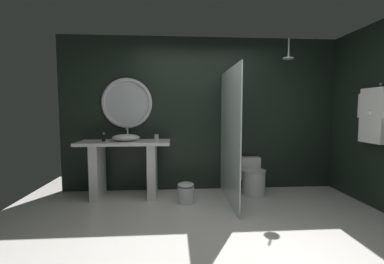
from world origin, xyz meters
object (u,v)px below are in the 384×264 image
Objects in this scene: round_wall_mirror at (127,103)px; waste_bin at (186,192)px; hanging_bathrobe at (374,114)px; tumbler_cup at (156,137)px; toilet at (252,178)px; rain_shower_head at (288,56)px; vessel_sink at (126,137)px; soap_dispenser at (104,138)px.

round_wall_mirror is 2.68× the size of waste_bin.
waste_bin is (-2.55, 0.41, -1.17)m from hanging_bathrobe.
tumbler_cup reaches higher than toilet.
toilet is (-1.43, 0.77, -1.07)m from hanging_bathrobe.
hanging_bathrobe reaches higher than tumbler_cup.
round_wall_mirror reaches higher than toilet.
toilet is (-0.53, 0.05, -1.97)m from rain_shower_head.
tumbler_cup is 0.77m from round_wall_mirror.
toilet is at bearing -1.61° from tumbler_cup.
vessel_sink is at bearing 158.51° from waste_bin.
hanging_bathrobe reaches higher than toilet.
toilet is (2.04, -0.00, -0.68)m from vessel_sink.
round_wall_mirror is at bearing 43.08° from soap_dispenser.
soap_dispenser is (-0.81, -0.08, 0.01)m from tumbler_cup.
tumbler_cup is at bearing 5.39° from soap_dispenser.
soap_dispenser reaches higher than tumbler_cup.
hanging_bathrobe is at bearing -16.54° from round_wall_mirror.
round_wall_mirror reaches higher than tumbler_cup.
round_wall_mirror is 2.65× the size of rain_shower_head.
rain_shower_head is at bearing -6.97° from round_wall_mirror.
rain_shower_head reaches higher than round_wall_mirror.
round_wall_mirror is 1.46× the size of toilet.
soap_dispenser is 2.48m from toilet.
waste_bin is (1.26, -0.33, -0.79)m from soap_dispenser.
round_wall_mirror is (-0.02, 0.26, 0.55)m from vessel_sink.
tumbler_cup is 0.99m from waste_bin.
vessel_sink reaches higher than waste_bin.
vessel_sink is 3.58m from hanging_bathrobe.
round_wall_mirror is 3.65m from hanging_bathrobe.
waste_bin is at bearing -33.47° from round_wall_mirror.
soap_dispenser is 0.24× the size of toilet.
round_wall_mirror is 2.71m from rain_shower_head.
toilet is 1.84× the size of waste_bin.
soap_dispenser is at bearing 168.99° from hanging_bathrobe.
soap_dispenser is 0.17× the size of hanging_bathrobe.
tumbler_cup is 3.13m from hanging_bathrobe.
round_wall_mirror reaches higher than waste_bin.
tumbler_cup is at bearing 138.06° from waste_bin.
vessel_sink is 0.52× the size of round_wall_mirror.
tumbler_cup is 0.32× the size of rain_shower_head.
soap_dispenser is 0.69m from round_wall_mirror.
vessel_sink is 0.53× the size of hanging_bathrobe.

